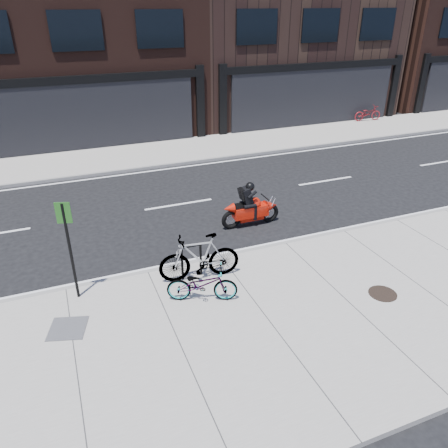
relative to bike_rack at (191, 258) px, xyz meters
name	(u,v)px	position (x,y,z in m)	size (l,w,h in m)	color
ground	(197,229)	(1.02, 2.60, -0.67)	(120.00, 120.00, 0.00)	black
sidewalk_near	(272,327)	(1.02, -2.40, -0.60)	(60.00, 6.00, 0.13)	gray
sidewalk_far	(143,155)	(1.02, 10.35, -0.60)	(60.00, 3.50, 0.13)	gray
building_mideast	(275,2)	(11.02, 17.10, 5.58)	(12.00, 10.00, 12.50)	black
bike_rack	(191,258)	(0.00, 0.00, 0.00)	(0.55, 0.07, 0.91)	black
bicycle_front	(202,284)	(-0.07, -0.98, -0.11)	(0.56, 1.62, 0.85)	gray
bicycle_rear	(199,257)	(0.16, -0.12, 0.07)	(0.57, 2.00, 1.20)	gray
motorcycle	(253,207)	(2.75, 2.27, -0.08)	(1.94, 0.42, 1.45)	black
bicycle_far	(368,113)	(14.46, 11.60, -0.11)	(0.56, 1.62, 0.85)	maroon
manhole_cover	(383,294)	(3.95, -2.37, -0.53)	(0.66, 0.66, 0.01)	black
utility_grate	(68,328)	(-3.05, -0.89, -0.53)	(0.75, 0.75, 0.01)	#575659
sign_post	(69,243)	(-2.72, 0.20, 0.90)	(0.32, 0.12, 2.41)	black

